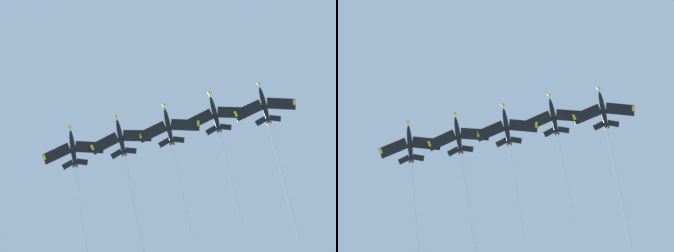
{
  "view_description": "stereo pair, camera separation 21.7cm",
  "coord_description": "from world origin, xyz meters",
  "views": [
    {
      "loc": [
        -22.96,
        16.51,
        1.81
      ],
      "look_at": [
        -19.04,
        18.56,
        145.34
      ],
      "focal_mm": 48.57,
      "sensor_mm": 36.0,
      "label": 1
    },
    {
      "loc": [
        -23.06,
        16.7,
        1.81
      ],
      "look_at": [
        -19.04,
        18.56,
        145.34
      ],
      "focal_mm": 48.57,
      "sensor_mm": 36.0,
      "label": 2
    }
  ],
  "objects": [
    {
      "name": "jet_centre",
      "position": [
        -13.96,
        19.88,
        143.37
      ],
      "size": [
        40.56,
        19.53,
        14.41
      ],
      "color": "black"
    },
    {
      "name": "jet_inner_left",
      "position": [
        -10.01,
        5.1,
        143.78
      ],
      "size": [
        39.6,
        19.55,
        14.32
      ],
      "color": "black"
    },
    {
      "name": "jet_far_left",
      "position": [
        -2.76,
        -9.09,
        142.71
      ],
      "size": [
        46.36,
        21.39,
        14.93
      ],
      "color": "black"
    },
    {
      "name": "jet_far_right",
      "position": [
        -19.0,
        50.94,
        143.27
      ],
      "size": [
        48.71,
        22.14,
        15.96
      ],
      "color": "black"
    },
    {
      "name": "jet_inner_right",
      "position": [
        -14.93,
        35.52,
        142.63
      ],
      "size": [
        41.09,
        19.58,
        13.6
      ],
      "color": "black"
    }
  ]
}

